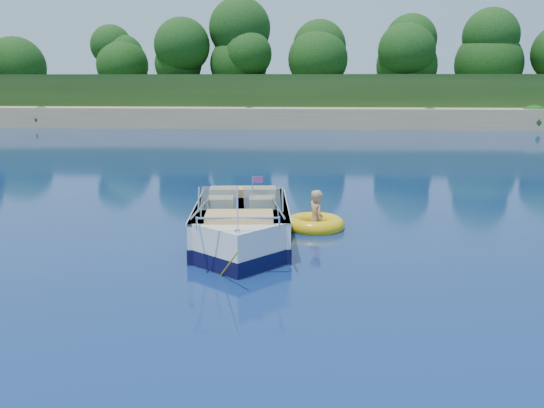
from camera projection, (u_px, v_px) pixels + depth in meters
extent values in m
plane|color=#0A1B49|center=(326.00, 283.00, 10.75)|extent=(160.00, 160.00, 0.00)
cube|color=#9F7F5C|center=(322.00, 119.00, 47.76)|extent=(170.00, 8.00, 2.00)
cube|color=black|center=(321.00, 101.00, 74.03)|extent=(170.00, 56.00, 6.00)
cylinder|color=#311B10|center=(108.00, 85.00, 51.06)|extent=(0.44, 0.44, 3.20)
sphere|color=black|center=(106.00, 48.00, 50.45)|extent=(5.28, 5.28, 5.28)
cylinder|color=#311B10|center=(322.00, 83.00, 51.11)|extent=(0.44, 0.44, 3.60)
sphere|color=black|center=(323.00, 41.00, 50.42)|extent=(5.94, 5.94, 5.94)
cube|color=white|center=(242.00, 227.00, 13.60)|extent=(2.37, 3.97, 1.05)
cube|color=white|center=(239.00, 249.00, 11.84)|extent=(2.00, 2.00, 1.05)
cube|color=black|center=(242.00, 233.00, 13.63)|extent=(2.41, 4.01, 0.30)
cube|color=black|center=(239.00, 256.00, 11.87)|extent=(2.04, 2.04, 0.30)
cube|color=tan|center=(242.00, 211.00, 13.83)|extent=(1.86, 2.80, 0.10)
cube|color=white|center=(242.00, 205.00, 13.50)|extent=(2.41, 3.98, 0.06)
cube|color=black|center=(244.00, 206.00, 15.62)|extent=(0.58, 0.40, 0.90)
cube|color=#8C9EA5|center=(219.00, 199.00, 12.74)|extent=(0.79, 0.30, 0.49)
cube|color=#8C9EA5|center=(262.00, 198.00, 12.76)|extent=(0.82, 0.44, 0.49)
cube|color=tan|center=(221.00, 206.00, 13.24)|extent=(0.60, 0.60, 0.40)
cube|color=tan|center=(262.00, 206.00, 13.25)|extent=(0.60, 0.60, 0.40)
cube|color=tan|center=(243.00, 196.00, 14.47)|extent=(1.61, 0.70, 0.38)
cube|color=tan|center=(239.00, 221.00, 11.92)|extent=(1.39, 0.88, 0.34)
cylinder|color=white|center=(237.00, 209.00, 10.90)|extent=(0.03, 0.03, 0.85)
cube|color=red|center=(258.00, 180.00, 12.68)|extent=(0.22, 0.04, 0.14)
cube|color=silver|center=(238.00, 231.00, 10.93)|extent=(0.11, 0.07, 0.05)
cylinder|color=gold|center=(229.00, 264.00, 10.68)|extent=(0.49, 0.99, 0.77)
torus|color=yellow|center=(314.00, 224.00, 14.72)|extent=(1.71, 1.71, 0.39)
torus|color=red|center=(315.00, 224.00, 14.72)|extent=(1.41, 1.41, 0.13)
imported|color=tan|center=(315.00, 228.00, 14.76)|extent=(0.70, 0.91, 1.63)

